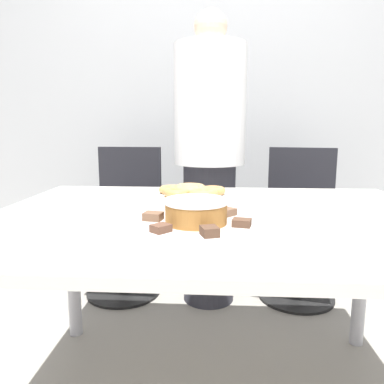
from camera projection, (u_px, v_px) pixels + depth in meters
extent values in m
cube|color=#A8AAAD|center=(215.00, 84.00, 2.70)|extent=(8.00, 0.05, 2.60)
cube|color=silver|center=(213.00, 218.00, 1.21)|extent=(1.46, 1.05, 0.03)
cylinder|color=silver|center=(72.00, 266.00, 1.77)|extent=(0.06, 0.06, 0.69)
cylinder|color=silver|center=(361.00, 273.00, 1.69)|extent=(0.06, 0.06, 0.69)
cylinder|color=#383842|center=(209.00, 233.00, 2.14)|extent=(0.29, 0.29, 0.80)
cylinder|color=white|center=(210.00, 106.00, 2.01)|extent=(0.39, 0.39, 0.63)
sphere|color=beige|center=(210.00, 26.00, 1.94)|extent=(0.17, 0.17, 0.17)
cylinder|color=black|center=(123.00, 291.00, 2.28)|extent=(0.44, 0.44, 0.01)
cylinder|color=#262626|center=(122.00, 259.00, 2.24)|extent=(0.06, 0.06, 0.40)
cube|color=black|center=(121.00, 224.00, 2.20)|extent=(0.47, 0.47, 0.04)
cube|color=black|center=(130.00, 180.00, 2.36)|extent=(0.40, 0.05, 0.42)
cylinder|color=black|center=(295.00, 296.00, 2.22)|extent=(0.44, 0.44, 0.01)
cylinder|color=#262626|center=(297.00, 263.00, 2.18)|extent=(0.06, 0.06, 0.40)
cube|color=black|center=(299.00, 227.00, 2.14)|extent=(0.52, 0.52, 0.04)
cube|color=black|center=(301.00, 182.00, 2.30)|extent=(0.39, 0.11, 0.42)
cylinder|color=white|center=(195.00, 225.00, 1.05)|extent=(0.34, 0.34, 0.01)
cylinder|color=white|center=(190.00, 196.00, 1.49)|extent=(0.33, 0.33, 0.01)
cylinder|color=#9E662D|center=(195.00, 213.00, 1.05)|extent=(0.17, 0.17, 0.06)
cylinder|color=white|center=(195.00, 201.00, 1.04)|extent=(0.18, 0.18, 0.01)
cube|color=brown|center=(152.00, 216.00, 1.09)|extent=(0.06, 0.05, 0.02)
cube|color=brown|center=(160.00, 228.00, 0.96)|extent=(0.06, 0.06, 0.02)
cube|color=#513828|center=(209.00, 231.00, 0.93)|extent=(0.05, 0.06, 0.02)
cube|color=#513828|center=(241.00, 223.00, 1.02)|extent=(0.06, 0.05, 0.02)
cube|color=brown|center=(225.00, 212.00, 1.14)|extent=(0.07, 0.07, 0.02)
cube|color=#513828|center=(185.00, 209.00, 1.17)|extent=(0.07, 0.07, 0.03)
torus|color=tan|center=(190.00, 190.00, 1.48)|extent=(0.13, 0.13, 0.04)
torus|color=#C68447|center=(177.00, 193.00, 1.44)|extent=(0.11, 0.11, 0.03)
torus|color=#D18E4C|center=(203.00, 194.00, 1.40)|extent=(0.11, 0.11, 0.04)
torus|color=#D18E4C|center=(212.00, 191.00, 1.49)|extent=(0.10, 0.10, 0.03)
torus|color=tan|center=(190.00, 188.00, 1.54)|extent=(0.13, 0.13, 0.03)
torus|color=#D18E4C|center=(171.00, 190.00, 1.52)|extent=(0.11, 0.11, 0.03)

